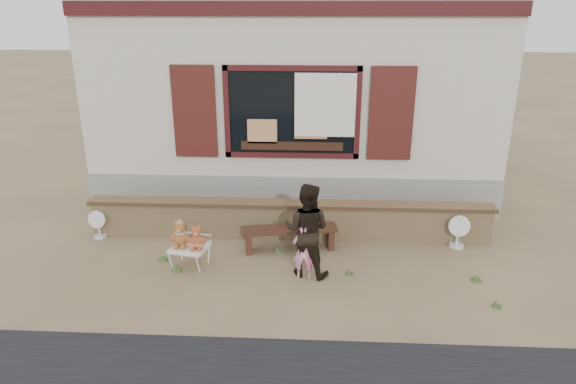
# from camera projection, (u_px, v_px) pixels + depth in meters

# --- Properties ---
(ground) EXTENTS (80.00, 80.00, 0.00)m
(ground) POSITION_uv_depth(u_px,v_px,m) (286.00, 263.00, 8.24)
(ground) COLOR brown
(ground) RESTS_ON ground
(shopfront) EXTENTS (8.04, 5.13, 4.00)m
(shopfront) POSITION_uv_depth(u_px,v_px,m) (297.00, 93.00, 11.76)
(shopfront) COLOR #C0B09B
(shopfront) RESTS_ON ground
(brick_wall) EXTENTS (7.10, 0.36, 0.67)m
(brick_wall) POSITION_uv_depth(u_px,v_px,m) (289.00, 219.00, 9.06)
(brick_wall) COLOR tan
(brick_wall) RESTS_ON ground
(bench) EXTENTS (1.61, 0.59, 0.40)m
(bench) POSITION_uv_depth(u_px,v_px,m) (290.00, 234.00, 8.60)
(bench) COLOR #351C12
(bench) RESTS_ON ground
(folding_chair) EXTENTS (0.63, 0.59, 0.33)m
(folding_chair) POSITION_uv_depth(u_px,v_px,m) (190.00, 248.00, 8.06)
(folding_chair) COLOR silver
(folding_chair) RESTS_ON ground
(teddy_bear_left) EXTENTS (0.36, 0.33, 0.43)m
(teddy_bear_left) POSITION_uv_depth(u_px,v_px,m) (180.00, 233.00, 8.01)
(teddy_bear_left) COLOR brown
(teddy_bear_left) RESTS_ON folding_chair
(teddy_bear_right) EXTENTS (0.33, 0.30, 0.39)m
(teddy_bear_right) POSITION_uv_depth(u_px,v_px,m) (197.00, 236.00, 7.95)
(teddy_bear_right) COLOR brown
(teddy_bear_right) RESTS_ON folding_chair
(child) EXTENTS (0.33, 0.22, 0.90)m
(child) POSITION_uv_depth(u_px,v_px,m) (304.00, 251.00, 7.66)
(child) COLOR #FF98BE
(child) RESTS_ON ground
(adult) EXTENTS (0.83, 0.72, 1.47)m
(adult) POSITION_uv_depth(u_px,v_px,m) (307.00, 230.00, 7.68)
(adult) COLOR black
(adult) RESTS_ON ground
(fan_left) EXTENTS (0.33, 0.22, 0.52)m
(fan_left) POSITION_uv_depth(u_px,v_px,m) (99.00, 224.00, 9.07)
(fan_left) COLOR silver
(fan_left) RESTS_ON ground
(fan_right) EXTENTS (0.36, 0.25, 0.58)m
(fan_right) POSITION_uv_depth(u_px,v_px,m) (458.00, 231.00, 8.71)
(fan_right) COLOR silver
(fan_right) RESTS_ON ground
(grass_tufts) EXTENTS (5.09, 1.62, 0.16)m
(grass_tufts) POSITION_uv_depth(u_px,v_px,m) (297.00, 265.00, 8.06)
(grass_tufts) COLOR #385120
(grass_tufts) RESTS_ON ground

